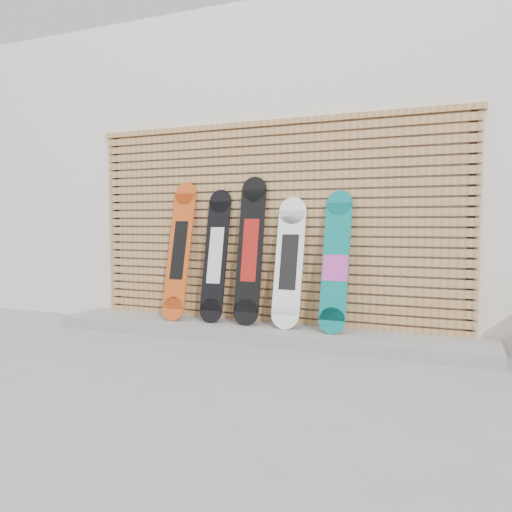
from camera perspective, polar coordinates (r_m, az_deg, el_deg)
The scene contains 9 objects.
ground at distance 4.62m, azimuth -1.13°, elevation -11.23°, with size 80.00×80.00×0.00m, color gray.
building at distance 7.72m, azimuth 12.80°, elevation 8.18°, with size 12.00×5.00×3.60m, color silver.
concrete_step at distance 5.27m, azimuth 0.31°, elevation -8.67°, with size 4.60×0.70×0.12m, color gray.
slat_wall at distance 5.42m, azimuth 1.47°, elevation 3.91°, with size 4.26×0.08×2.29m.
snowboard_0 at distance 5.66m, azimuth -8.75°, elevation 0.66°, with size 0.27×0.38×1.55m.
snowboard_1 at distance 5.48m, azimuth -4.63°, elevation 0.08°, with size 0.26×0.32×1.45m.
snowboard_2 at distance 5.31m, azimuth -0.67°, elevation 0.67°, with size 0.28×0.31×1.58m.
snowboard_3 at distance 5.16m, azimuth 3.80°, elevation -0.69°, with size 0.29×0.32×1.35m.
snowboard_4 at distance 5.00m, azimuth 9.10°, elevation -0.67°, with size 0.26×0.37×1.41m.
Camera 1 is at (1.76, -4.10, 1.20)m, focal length 35.00 mm.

